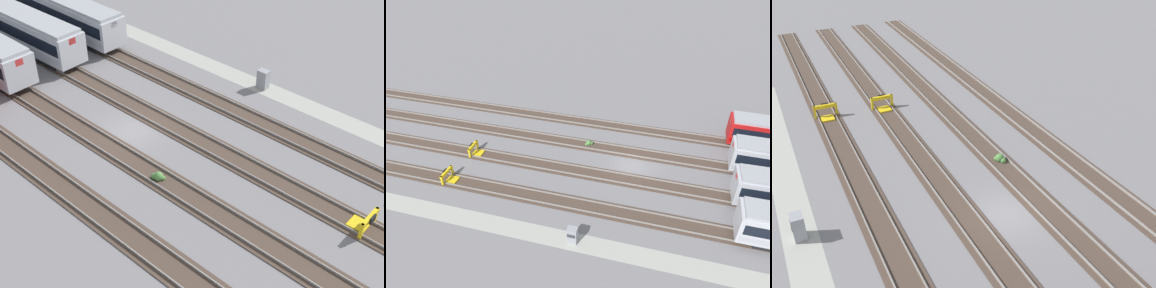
% 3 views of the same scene
% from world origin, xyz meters
% --- Properties ---
extents(ground_plane, '(400.00, 400.00, 0.00)m').
position_xyz_m(ground_plane, '(0.00, 0.00, 0.00)').
color(ground_plane, slate).
extents(service_walkway, '(54.00, 2.00, 0.01)m').
position_xyz_m(service_walkway, '(0.00, -11.70, 0.00)').
color(service_walkway, '#9E9E93').
rests_on(service_walkway, ground).
extents(rail_track_nearest, '(90.00, 2.24, 0.21)m').
position_xyz_m(rail_track_nearest, '(0.00, -7.31, 0.04)').
color(rail_track_nearest, '#47382D').
rests_on(rail_track_nearest, ground).
extents(rail_track_near_inner, '(90.00, 2.24, 0.21)m').
position_xyz_m(rail_track_near_inner, '(0.00, -2.44, 0.04)').
color(rail_track_near_inner, '#47382D').
rests_on(rail_track_near_inner, ground).
extents(rail_track_middle, '(90.00, 2.24, 0.21)m').
position_xyz_m(rail_track_middle, '(0.00, 2.44, 0.04)').
color(rail_track_middle, '#47382D').
rests_on(rail_track_middle, ground).
extents(rail_track_far_inner, '(90.00, 2.24, 0.21)m').
position_xyz_m(rail_track_far_inner, '(0.00, 7.31, 0.04)').
color(rail_track_far_inner, '#47382D').
rests_on(rail_track_far_inner, ground).
extents(subway_car_front_row_left_inner, '(18.06, 3.24, 3.70)m').
position_xyz_m(subway_car_front_row_left_inner, '(19.09, -2.49, 2.04)').
color(subway_car_front_row_left_inner, '#ADAFB7').
rests_on(subway_car_front_row_left_inner, ground).
extents(subway_car_back_row_centre, '(18.00, 2.86, 3.70)m').
position_xyz_m(subway_car_back_row_centre, '(19.09, -7.30, 2.04)').
color(subway_car_back_row_centre, '#ADAFB7').
rests_on(subway_car_back_row_centre, ground).
extents(bumper_stop_near_inner_track, '(1.35, 2.00, 1.22)m').
position_xyz_m(bumper_stop_near_inner_track, '(-17.49, -2.44, 0.51)').
color(bumper_stop_near_inner_track, gold).
rests_on(bumper_stop_near_inner_track, ground).
extents(electrical_cabinet, '(0.90, 0.73, 1.60)m').
position_xyz_m(electrical_cabinet, '(-3.35, -11.68, 0.80)').
color(electrical_cabinet, gray).
rests_on(electrical_cabinet, ground).
extents(weed_clump, '(0.92, 0.70, 0.64)m').
position_xyz_m(weed_clump, '(-5.40, 2.60, 0.24)').
color(weed_clump, '#4C7F3D').
rests_on(weed_clump, ground).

